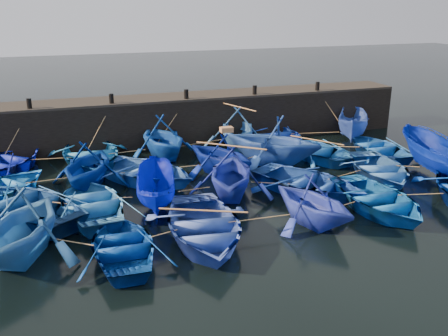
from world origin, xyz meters
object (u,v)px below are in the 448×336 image
object	(u,v)px
boat_0	(3,163)
boat_8	(145,171)
boat_20	(19,225)
boat_13	(27,205)
wooden_crate	(227,130)

from	to	relation	value
boat_0	boat_8	distance (m)	6.95
boat_20	boat_8	bearing A→B (deg)	71.89
boat_13	boat_20	size ratio (longest dim) A/B	1.22
boat_8	boat_20	world-z (taller)	boat_20
boat_0	wooden_crate	xyz separation A→B (m)	(9.88, -3.39, 1.60)
boat_0	wooden_crate	size ratio (longest dim) A/B	8.75
boat_13	wooden_crate	bearing A→B (deg)	161.62
wooden_crate	boat_13	bearing A→B (deg)	-164.33
boat_13	wooden_crate	size ratio (longest dim) A/B	9.44
boat_0	boat_13	bearing A→B (deg)	142.75
boat_8	boat_13	size ratio (longest dim) A/B	0.94
boat_0	wooden_crate	distance (m)	10.57
boat_0	boat_8	bearing A→B (deg)	-168.11
boat_20	wooden_crate	bearing A→B (deg)	55.71
boat_8	boat_13	bearing A→B (deg)	167.80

